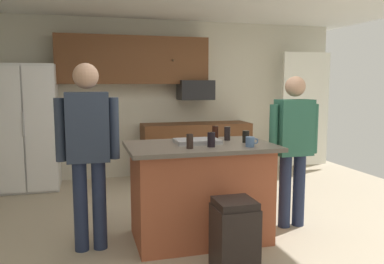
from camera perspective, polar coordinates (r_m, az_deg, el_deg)
floor at (r=4.22m, az=2.00°, el=-14.60°), size 7.04×7.04×0.00m
back_wall at (r=6.65m, az=-5.20°, el=4.86°), size 6.40×0.10×2.60m
french_door_window_panel at (r=7.22m, az=16.20°, el=3.19°), size 0.90×0.06×2.00m
cabinet_run_upper at (r=6.40m, az=-8.53°, el=10.32°), size 2.40×0.38×0.75m
cabinet_run_lower at (r=6.56m, az=0.55°, el=-2.61°), size 1.80×0.63×0.90m
refrigerator at (r=6.21m, az=-22.92°, el=0.62°), size 0.85×0.76×1.84m
microwave_over_range at (r=6.49m, az=0.51°, el=6.15°), size 0.56×0.40×0.32m
kitchen_island at (r=3.95m, az=1.17°, el=-8.64°), size 1.44×0.91×0.97m
person_elder_center at (r=4.33m, az=14.61°, el=-1.35°), size 0.57×0.22×1.64m
person_guest_right at (r=3.70m, az=-14.96°, el=-1.66°), size 0.57×0.23×1.74m
glass_stout_tall at (r=3.67m, az=2.83°, el=-1.13°), size 0.07×0.07×0.14m
glass_short_whisky at (r=3.58m, az=-0.32°, el=-1.37°), size 0.06×0.06×0.13m
glass_pilsner at (r=3.98m, az=7.86°, el=-0.67°), size 0.07×0.07×0.12m
glass_dark_ale at (r=4.11m, az=5.17°, el=-0.21°), size 0.06×0.06×0.14m
tumbler_amber at (r=4.19m, az=3.41°, el=-0.07°), size 0.07×0.07×0.14m
mug_blue_stoneware at (r=3.72m, az=8.52°, el=-1.43°), size 0.13×0.08×0.10m
serving_tray at (r=3.90m, az=0.77°, el=-1.36°), size 0.44×0.30×0.04m
trash_bin at (r=3.38m, az=6.21°, el=-14.81°), size 0.34×0.34×0.61m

